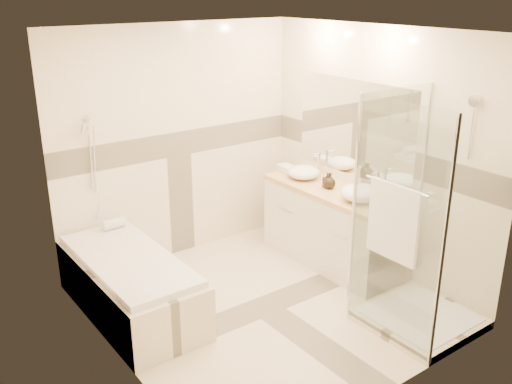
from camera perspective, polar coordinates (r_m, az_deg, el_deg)
room at (r=4.96m, az=1.22°, el=1.40°), size 2.82×3.02×2.52m
bathtub at (r=5.35m, az=-12.47°, el=-8.79°), size 0.75×1.70×0.56m
vanity at (r=6.12m, az=7.46°, el=-3.40°), size 0.58×1.62×0.85m
shower_enclosure at (r=5.13m, az=14.99°, el=-7.82°), size 0.96×0.93×2.04m
vessel_sink_near at (r=6.23m, az=4.79°, el=2.00°), size 0.35×0.35×0.14m
vessel_sink_far at (r=5.66m, az=10.45°, el=-0.08°), size 0.40×0.40×0.16m
faucet_near at (r=6.35m, az=6.28°, el=3.04°), size 0.11×0.03×0.26m
faucet_far at (r=5.78m, az=11.97°, el=1.02°), size 0.11×0.03×0.26m
amenity_bottle_a at (r=5.97m, az=7.12°, el=1.18°), size 0.08×0.08×0.16m
amenity_bottle_b at (r=5.94m, az=7.36°, el=1.13°), size 0.16×0.16×0.17m
folded_towels at (r=6.45m, az=3.10°, el=2.34°), size 0.16×0.24×0.07m
rolled_towel at (r=5.84m, az=-14.03°, el=-3.09°), size 0.22×0.10×0.10m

